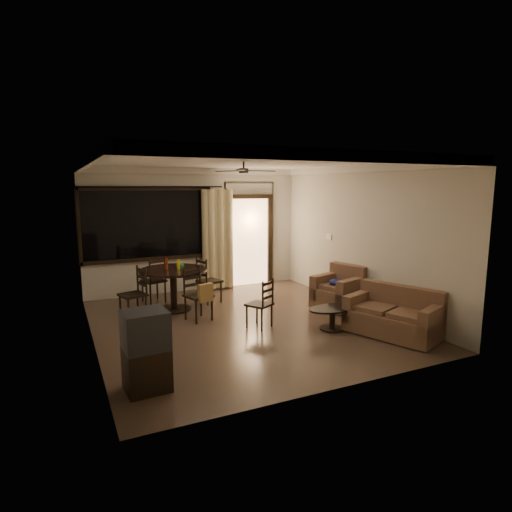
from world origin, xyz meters
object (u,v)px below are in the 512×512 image
tv_cabinet (146,350)px  sofa (394,317)px  dining_chair_west (134,304)px  dining_table (173,278)px  dining_chair_south (199,304)px  armchair (340,291)px  side_chair (260,313)px  dining_chair_north (154,289)px  dining_chair_east (209,289)px  coffee_table (332,315)px

tv_cabinet → sofa: tv_cabinet is taller
sofa → dining_chair_west: bearing=122.9°
dining_table → dining_chair_south: bearing=-73.6°
armchair → side_chair: side_chair is taller
dining_chair_north → sofa: bearing=113.8°
dining_chair_east → sofa: dining_chair_east is taller
dining_chair_south → dining_chair_east: bearing=45.7°
armchair → dining_chair_south: bearing=154.3°
dining_chair_north → tv_cabinet: size_ratio=0.98×
dining_chair_east → coffee_table: dining_chair_east is taller
dining_table → dining_chair_south: 0.92m
side_chair → dining_chair_south: bearing=-75.5°
dining_chair_south → dining_chair_north: bearing=90.0°
dining_chair_north → side_chair: 2.73m
side_chair → tv_cabinet: bearing=3.5°
dining_table → dining_chair_west: size_ratio=1.37×
dining_chair_east → tv_cabinet: tv_cabinet is taller
sofa → coffee_table: sofa is taller
dining_chair_east → coffee_table: bearing=-168.5°
dining_chair_east → dining_chair_south: 1.20m
dining_chair_east → dining_chair_north: size_ratio=1.00×
dining_chair_east → dining_chair_north: 1.15m
dining_chair_west → dining_chair_east: (1.60, 0.47, 0.00)m
dining_chair_south → sofa: bearing=-54.9°
dining_table → armchair: size_ratio=1.27×
dining_chair_south → dining_chair_north: (-0.47, 1.58, -0.02)m
sofa → tv_cabinet: bearing=161.9°
dining_table → armchair: dining_table is taller
tv_cabinet → side_chair: tv_cabinet is taller
dining_chair_north → tv_cabinet: bearing=60.4°
dining_chair_east → armchair: 2.67m
sofa → coffee_table: (-0.75, 0.65, -0.05)m
dining_chair_south → side_chair: bearing=-61.7°
dining_chair_west → side_chair: size_ratio=1.11×
dining_chair_west → side_chair: 2.34m
dining_chair_east → dining_chair_north: bearing=46.8°
dining_chair_west → sofa: bearing=37.5°
armchair → coffee_table: bearing=-148.3°
tv_cabinet → sofa: size_ratio=0.60×
dining_chair_south → coffee_table: size_ratio=1.11×
armchair → coffee_table: (-0.89, -1.00, -0.09)m
dining_chair_west → dining_chair_south: 1.20m
tv_cabinet → armchair: (4.15, 1.87, -0.14)m
dining_table → dining_chair_south: dining_table is taller
dining_chair_west → coffee_table: bearing=38.9°
armchair → dining_table: bearing=140.6°
dining_chair_north → side_chair: (1.29, -2.40, -0.03)m
dining_chair_east → armchair: dining_chair_east is taller
dining_chair_south → armchair: dining_chair_south is taller
tv_cabinet → side_chair: (2.20, 1.47, -0.23)m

